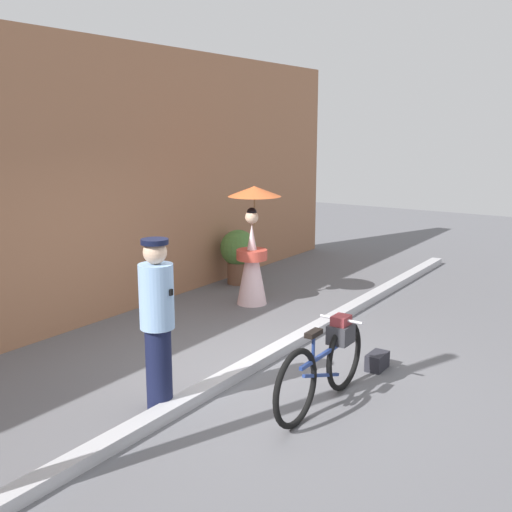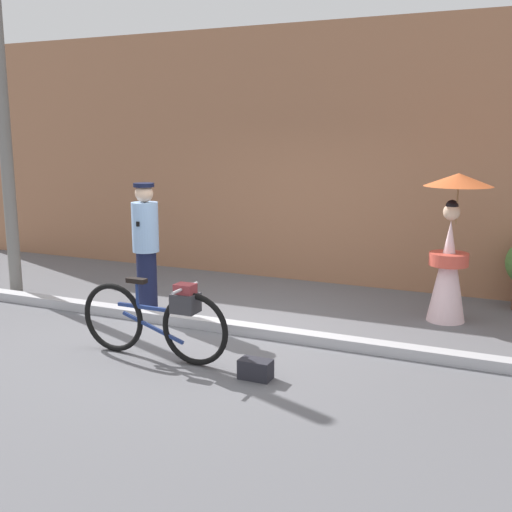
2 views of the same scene
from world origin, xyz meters
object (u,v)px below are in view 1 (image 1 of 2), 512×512
(backpack_on_pavement, at_px, (378,361))
(person_with_parasol, at_px, (252,245))
(bicycle_near_officer, at_px, (325,363))
(potted_plant_by_door, at_px, (240,252))
(person_officer, at_px, (157,320))

(backpack_on_pavement, bearing_deg, person_with_parasol, 62.30)
(bicycle_near_officer, height_order, potted_plant_by_door, potted_plant_by_door)
(bicycle_near_officer, relative_size, potted_plant_by_door, 1.83)
(person_officer, xyz_separation_m, potted_plant_by_door, (4.59, 2.28, -0.37))
(person_with_parasol, xyz_separation_m, backpack_on_pavement, (-1.45, -2.75, -0.86))
(bicycle_near_officer, distance_m, backpack_on_pavement, 1.22)
(person_with_parasol, distance_m, backpack_on_pavement, 3.23)
(potted_plant_by_door, bearing_deg, person_with_parasol, -135.72)
(backpack_on_pavement, bearing_deg, potted_plant_by_door, 56.92)
(person_officer, relative_size, potted_plant_by_door, 1.77)
(bicycle_near_officer, xyz_separation_m, person_with_parasol, (2.61, 2.66, 0.52))
(person_officer, distance_m, potted_plant_by_door, 5.13)
(bicycle_near_officer, distance_m, person_officer, 1.74)
(person_officer, xyz_separation_m, person_with_parasol, (3.63, 1.35, 0.03))
(person_with_parasol, bearing_deg, potted_plant_by_door, 44.28)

